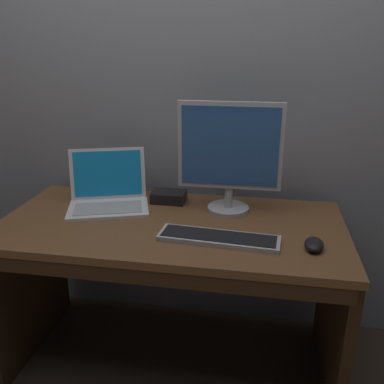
% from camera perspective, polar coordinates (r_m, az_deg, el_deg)
% --- Properties ---
extents(ground_plane, '(14.00, 14.00, 0.00)m').
position_cam_1_polar(ground_plane, '(2.17, -2.56, -21.83)').
color(ground_plane, '#382D23').
extents(back_wall, '(5.05, 0.04, 2.65)m').
position_cam_1_polar(back_wall, '(2.04, -0.49, 16.68)').
color(back_wall, gray).
rests_on(back_wall, ground).
extents(desk, '(1.45, 0.71, 0.72)m').
position_cam_1_polar(desk, '(1.86, -2.87, -10.12)').
color(desk, brown).
rests_on(desk, ground).
extents(laptop_white, '(0.42, 0.38, 0.25)m').
position_cam_1_polar(laptop_white, '(1.95, -11.39, -0.33)').
color(laptop_white, white).
rests_on(laptop_white, desk).
extents(external_monitor, '(0.45, 0.19, 0.49)m').
position_cam_1_polar(external_monitor, '(1.79, 5.16, 4.90)').
color(external_monitor, '#B7B7BC').
rests_on(external_monitor, desk).
extents(wired_keyboard, '(0.47, 0.16, 0.02)m').
position_cam_1_polar(wired_keyboard, '(1.61, 3.66, -6.30)').
color(wired_keyboard, '#BCBCC1').
rests_on(wired_keyboard, desk).
extents(computer_mouse, '(0.08, 0.11, 0.04)m').
position_cam_1_polar(computer_mouse, '(1.60, 16.33, -6.89)').
color(computer_mouse, black).
rests_on(computer_mouse, desk).
extents(external_drive_box, '(0.16, 0.11, 0.05)m').
position_cam_1_polar(external_drive_box, '(1.98, -3.20, -0.64)').
color(external_drive_box, black).
rests_on(external_drive_box, desk).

